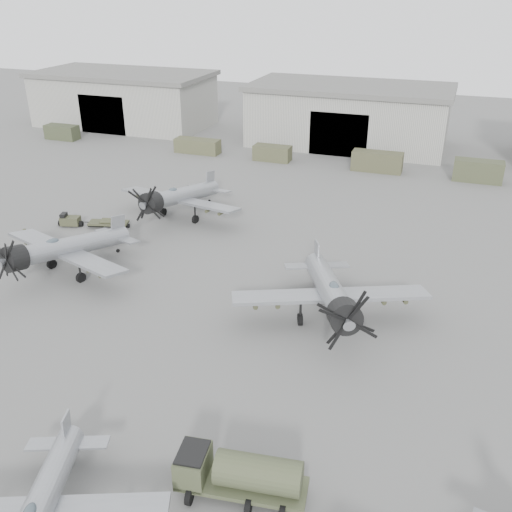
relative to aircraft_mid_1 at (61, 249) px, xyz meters
The scene contains 14 objects.
ground 18.47m from the aircraft_mid_1, 41.62° to the right, with size 220.00×220.00×0.00m, color #61615F.
hangar_left 55.45m from the aircraft_mid_1, 116.02° to the left, with size 29.00×14.80×8.70m.
hangar_center 51.68m from the aircraft_mid_1, 74.63° to the left, with size 29.00×14.80×8.70m.
support_truck_0 47.33m from the aircraft_mid_1, 126.90° to the left, with size 5.14×2.20×2.17m, color #393F29.
support_truck_2 38.25m from the aircraft_mid_1, 98.12° to the left, with size 6.47×2.20×1.99m, color #494A30.
support_truck_3 38.30m from the aircraft_mid_1, 81.28° to the left, with size 5.05×2.20×2.04m, color #45472E.
support_truck_4 42.81m from the aircraft_mid_1, 62.14° to the left, with size 6.40×2.20×2.52m, color #44452D.
support_truck_5 49.72m from the aircraft_mid_1, 49.57° to the left, with size 5.78×2.20×2.61m, color #3E432C.
aircraft_mid_1 is the anchor object (origin of this frame).
aircraft_mid_2 22.59m from the aircraft_mid_1, ahead, with size 13.74×12.45×5.61m.
aircraft_far_0 14.69m from the aircraft_mid_1, 76.77° to the left, with size 13.64×12.28×5.41m.
fuel_tanker 27.23m from the aircraft_mid_1, 36.20° to the right, with size 6.45×3.44×2.40m.
tug_trailer 10.76m from the aircraft_mid_1, 115.87° to the left, with size 6.86×3.02×1.36m.
ground_crew 7.73m from the aircraft_mid_1, 152.06° to the left, with size 0.68×0.45×1.86m, color #3C3F29.
Camera 1 is at (15.64, -22.18, 22.34)m, focal length 40.00 mm.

